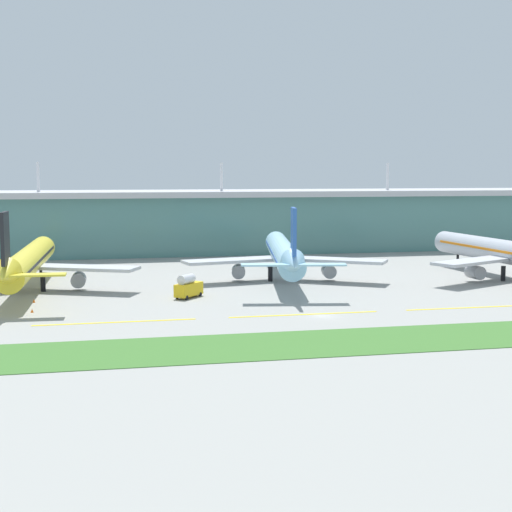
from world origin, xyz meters
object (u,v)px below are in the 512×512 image
at_px(airliner_near, 28,262).
at_px(safety_cone_right_wingtip, 34,301).
at_px(airliner_far, 512,253).
at_px(safety_cone_left_wingtip, 32,311).
at_px(fuel_truck, 188,287).
at_px(airliner_middle, 283,254).

bearing_deg(airliner_near, safety_cone_right_wingtip, -82.26).
relative_size(airliner_far, safety_cone_left_wingtip, 101.70).
distance_m(airliner_near, fuel_truck, 37.23).
xyz_separation_m(airliner_far, fuel_truck, (-79.78, -9.92, -4.19)).
relative_size(airliner_middle, fuel_truck, 9.63).
xyz_separation_m(airliner_far, safety_cone_right_wingtip, (-110.64, -9.21, -6.11)).
distance_m(airliner_middle, safety_cone_left_wingtip, 64.19).
relative_size(airliner_far, fuel_truck, 9.98).
height_order(airliner_near, safety_cone_left_wingtip, airliner_near).
height_order(airliner_near, fuel_truck, airliner_near).
xyz_separation_m(airliner_middle, fuel_truck, (-25.57, -20.45, -4.19)).
bearing_deg(airliner_far, fuel_truck, -172.92).
bearing_deg(safety_cone_right_wingtip, airliner_middle, 19.29).
height_order(airliner_far, fuel_truck, airliner_far).
bearing_deg(airliner_near, airliner_middle, 3.69).
distance_m(airliner_near, airliner_far, 113.01).
bearing_deg(airliner_middle, airliner_far, -11.00).
height_order(airliner_near, airliner_far, same).
bearing_deg(safety_cone_left_wingtip, airliner_middle, 28.82).
relative_size(airliner_middle, safety_cone_right_wingtip, 98.19).
bearing_deg(safety_cone_left_wingtip, safety_cone_right_wingtip, 92.27).
bearing_deg(airliner_near, airliner_far, -3.43).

